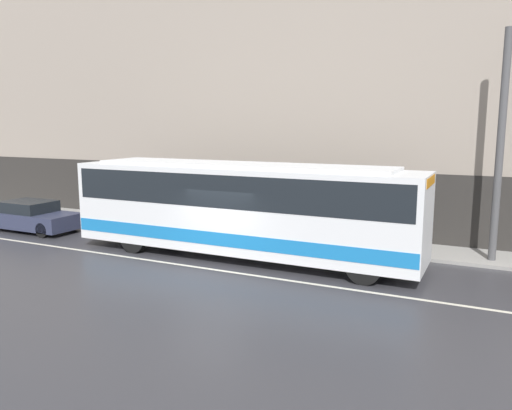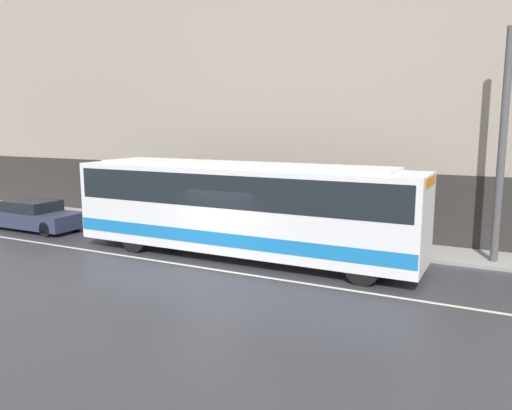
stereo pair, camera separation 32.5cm
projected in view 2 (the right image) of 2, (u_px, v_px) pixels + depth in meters
name	position (u px, v px, depth m)	size (l,w,h in m)	color
ground_plane	(212.00, 269.00, 16.14)	(60.00, 60.00, 0.00)	#333338
sidewalk	(278.00, 236.00, 20.65)	(60.00, 2.29, 0.12)	gray
building_facade	(292.00, 87.00, 20.82)	(60.00, 0.35, 12.78)	gray
lane_stripe	(212.00, 269.00, 16.14)	(54.00, 0.14, 0.01)	beige
transit_bus	(240.00, 205.00, 17.27)	(12.49, 2.48, 3.32)	white
sedan_dark_behind	(34.00, 216.00, 22.18)	(4.56, 1.80, 1.31)	#2D334C
utility_pole_near	(502.00, 148.00, 16.06)	(0.25, 0.25, 7.54)	#4C4C4F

